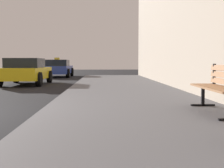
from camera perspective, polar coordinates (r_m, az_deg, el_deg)
sidewalk at (r=6.21m, az=5.57°, el=-5.11°), size 4.00×32.00×0.15m
bench at (r=5.88m, az=20.02°, el=-0.07°), size 0.55×1.88×0.89m
car_yellow at (r=15.27m, az=-15.90°, el=2.34°), size 1.99×4.17×1.27m
car_blue at (r=22.82m, az=-10.25°, el=2.96°), size 2.05×4.43×1.43m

